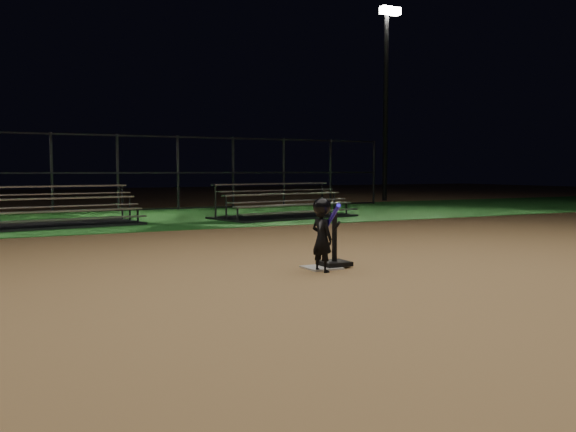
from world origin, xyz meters
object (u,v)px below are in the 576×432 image
object	(u,v)px
batting_tee	(334,255)
child_batter	(322,232)
home_plate	(322,268)
light_pole_right	(387,87)
bleacher_right	(285,211)
bleacher_left	(54,218)

from	to	relation	value
batting_tee	child_batter	xyz separation A→B (m)	(-0.35, -0.27, 0.36)
home_plate	light_pole_right	size ratio (longest dim) A/B	0.05
bleacher_right	child_batter	bearing A→B (deg)	-124.20
batting_tee	bleacher_left	size ratio (longest dim) A/B	0.18
batting_tee	bleacher_left	world-z (taller)	bleacher_left
home_plate	bleacher_right	xyz separation A→B (m)	(3.58, 8.17, 0.19)
home_plate	light_pole_right	xyz separation A→B (m)	(12.00, 14.94, 4.93)
home_plate	batting_tee	distance (m)	0.26
batting_tee	light_pole_right	xyz separation A→B (m)	(11.79, 14.92, 4.78)
bleacher_right	light_pole_right	world-z (taller)	light_pole_right
child_batter	bleacher_left	distance (m)	8.92
bleacher_right	batting_tee	bearing A→B (deg)	-122.80
bleacher_right	light_pole_right	xyz separation A→B (m)	(8.42, 6.77, 4.75)
bleacher_right	home_plate	bearing A→B (deg)	-124.02
bleacher_left	light_pole_right	bearing A→B (deg)	16.86
light_pole_right	home_plate	bearing A→B (deg)	-128.77
batting_tee	bleacher_right	bearing A→B (deg)	67.57
child_batter	bleacher_left	bearing A→B (deg)	-2.65
home_plate	child_batter	world-z (taller)	child_batter
batting_tee	bleacher_left	distance (m)	8.76
light_pole_right	bleacher_left	bearing A→B (deg)	-155.54
bleacher_left	bleacher_right	xyz separation A→B (m)	(6.06, -0.18, 0.00)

